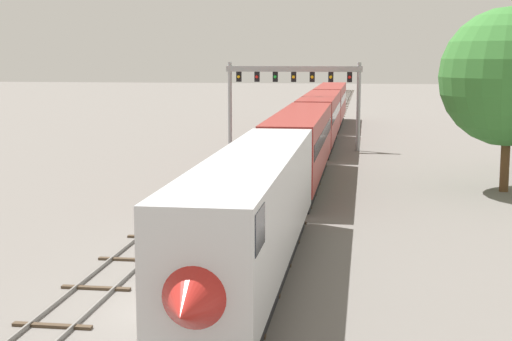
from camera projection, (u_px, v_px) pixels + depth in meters
name	position (u px, v px, depth m)	size (l,w,h in m)	color
ground_plane	(176.00, 312.00, 25.79)	(400.00, 400.00, 0.00)	slate
track_main	(327.00, 132.00, 84.22)	(2.60, 200.00, 0.16)	slate
track_near	(250.00, 155.00, 65.42)	(2.60, 160.00, 0.16)	slate
passenger_train	(312.00, 130.00, 60.90)	(3.04, 85.87, 4.80)	silver
signal_gantry	(294.00, 85.00, 68.40)	(12.10, 0.49, 7.80)	#999BA0
trackside_tree_mid	(509.00, 77.00, 47.24)	(8.54, 8.54, 11.40)	brown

